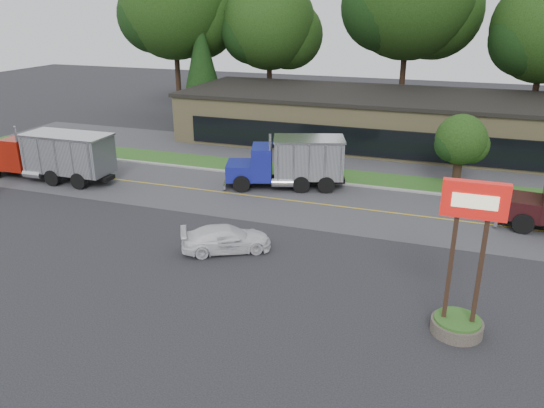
# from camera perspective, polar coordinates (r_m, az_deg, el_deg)

# --- Properties ---
(ground) EXTENTS (140.00, 140.00, 0.00)m
(ground) POSITION_cam_1_polar(r_m,az_deg,el_deg) (25.59, -4.88, -6.17)
(ground) COLOR #35353A
(ground) RESTS_ON ground
(road) EXTENTS (60.00, 8.00, 0.02)m
(road) POSITION_cam_1_polar(r_m,az_deg,el_deg) (33.30, 1.43, 0.43)
(road) COLOR #5B5B61
(road) RESTS_ON ground
(center_line) EXTENTS (60.00, 0.12, 0.01)m
(center_line) POSITION_cam_1_polar(r_m,az_deg,el_deg) (33.30, 1.43, 0.43)
(center_line) COLOR gold
(center_line) RESTS_ON ground
(curb) EXTENTS (60.00, 0.30, 0.12)m
(curb) POSITION_cam_1_polar(r_m,az_deg,el_deg) (37.10, 3.45, 2.55)
(curb) COLOR #9E9E99
(curb) RESTS_ON ground
(grass_verge) EXTENTS (60.00, 3.40, 0.03)m
(grass_verge) POSITION_cam_1_polar(r_m,az_deg,el_deg) (38.75, 4.19, 3.33)
(grass_verge) COLOR #325C1F
(grass_verge) RESTS_ON ground
(far_parking) EXTENTS (60.00, 7.00, 0.02)m
(far_parking) POSITION_cam_1_polar(r_m,az_deg,el_deg) (43.40, 5.96, 5.18)
(far_parking) COLOR #5B5B61
(far_parking) RESTS_ON ground
(strip_mall) EXTENTS (32.00, 12.00, 4.00)m
(strip_mall) POSITION_cam_1_polar(r_m,az_deg,el_deg) (48.29, 10.11, 9.00)
(strip_mall) COLOR tan
(strip_mall) RESTS_ON ground
(bilo_sign) EXTENTS (2.20, 1.90, 5.95)m
(bilo_sign) POSITION_cam_1_polar(r_m,az_deg,el_deg) (20.57, 19.82, -8.17)
(bilo_sign) COLOR #6B6054
(bilo_sign) RESTS_ON ground
(tree_far_a) EXTENTS (12.00, 11.29, 17.11)m
(tree_far_a) POSITION_cam_1_polar(r_m,az_deg,el_deg) (60.51, -10.28, 19.82)
(tree_far_a) COLOR #382619
(tree_far_a) RESTS_ON ground
(tree_far_b) EXTENTS (10.13, 9.54, 14.45)m
(tree_far_b) POSITION_cam_1_polar(r_m,az_deg,el_deg) (58.24, -0.10, 18.43)
(tree_far_b) COLOR #382619
(tree_far_b) RESTS_ON ground
(tree_far_c) EXTENTS (13.09, 12.32, 18.68)m
(tree_far_c) POSITION_cam_1_polar(r_m,az_deg,el_deg) (55.15, 14.76, 20.48)
(tree_far_c) COLOR #382619
(tree_far_c) RESTS_ON ground
(evergreen_left) EXTENTS (4.69, 4.69, 10.66)m
(evergreen_left) POSITION_cam_1_polar(r_m,az_deg,el_deg) (57.10, -7.57, 14.83)
(evergreen_left) COLOR #382619
(evergreen_left) RESTS_ON ground
(tree_verge) EXTENTS (3.48, 3.28, 4.97)m
(tree_verge) POSITION_cam_1_polar(r_m,az_deg,el_deg) (36.74, 19.72, 6.30)
(tree_verge) COLOR #382619
(tree_verge) RESTS_ON ground
(dump_truck_red) EXTENTS (10.29, 2.79, 3.36)m
(dump_truck_red) POSITION_cam_1_polar(r_m,az_deg,el_deg) (39.66, -22.57, 4.92)
(dump_truck_red) COLOR black
(dump_truck_red) RESTS_ON ground
(dump_truck_blue) EXTENTS (8.11, 4.71, 3.36)m
(dump_truck_blue) POSITION_cam_1_polar(r_m,az_deg,el_deg) (35.17, 2.19, 4.63)
(dump_truck_blue) COLOR black
(dump_truck_blue) RESTS_ON ground
(rally_car) EXTENTS (4.73, 3.75, 1.28)m
(rally_car) POSITION_cam_1_polar(r_m,az_deg,el_deg) (26.40, -4.94, -3.74)
(rally_car) COLOR white
(rally_car) RESTS_ON ground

